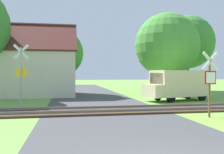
{
  "coord_description": "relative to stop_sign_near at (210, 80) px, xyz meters",
  "views": [
    {
      "loc": [
        -2.02,
        -4.35,
        1.96
      ],
      "look_at": [
        0.5,
        9.5,
        1.8
      ],
      "focal_mm": 40.0,
      "sensor_mm": 36.0,
      "label": 1
    }
  ],
  "objects": [
    {
      "name": "house",
      "position": [
        -8.71,
        13.52,
        0.49
      ],
      "size": [
        6.57,
        6.77,
        6.63
      ],
      "rotation": [
        0.0,
        0.0,
        -0.01
      ],
      "color": "beige",
      "rests_on": "ground"
    },
    {
      "name": "rail_track",
      "position": [
        -4.34,
        2.57,
        -1.64
      ],
      "size": [
        60.0,
        2.6,
        0.22
      ],
      "color": "#422D1E",
      "rests_on": "ground"
    },
    {
      "name": "tree_right",
      "position": [
        3.14,
        12.41,
        3.05
      ],
      "size": [
        6.16,
        6.16,
        7.84
      ],
      "color": "#513823",
      "rests_on": "ground"
    },
    {
      "name": "road_asphalt",
      "position": [
        -4.34,
        -3.92,
        -1.69
      ],
      "size": [
        6.42,
        80.0,
        0.01
      ],
      "primitive_type": "cube",
      "color": "#424244",
      "rests_on": "ground"
    },
    {
      "name": "mail_truck",
      "position": [
        1.74,
        6.98,
        -0.46
      ],
      "size": [
        5.21,
        3.03,
        2.24
      ],
      "rotation": [
        0.0,
        0.0,
        1.83
      ],
      "color": "beige",
      "rests_on": "ground"
    },
    {
      "name": "stop_sign_near",
      "position": [
        0.0,
        0.0,
        0.0
      ],
      "size": [
        0.87,
        0.19,
        2.99
      ],
      "rotation": [
        0.0,
        0.0,
        3.29
      ],
      "color": "brown",
      "rests_on": "ground"
    },
    {
      "name": "tree_center",
      "position": [
        -7.07,
        14.95,
        2.36
      ],
      "size": [
        4.73,
        4.73,
        6.43
      ],
      "color": "#513823",
      "rests_on": "ground"
    },
    {
      "name": "tree_far",
      "position": [
        7.42,
        16.63,
        3.96
      ],
      "size": [
        6.15,
        6.15,
        8.74
      ],
      "color": "#513823",
      "rests_on": "ground"
    },
    {
      "name": "crossing_sign_far",
      "position": [
        -8.91,
        4.5,
        0.4
      ],
      "size": [
        0.88,
        0.16,
        3.67
      ],
      "rotation": [
        0.0,
        0.0,
        -0.09
      ],
      "color": "#9E9EA5",
      "rests_on": "ground"
    }
  ]
}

